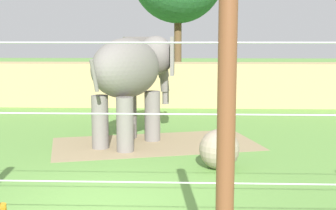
% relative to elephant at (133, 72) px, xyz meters
% --- Properties ---
extents(ground_plane, '(120.00, 120.00, 0.00)m').
position_rel_elephant_xyz_m(ground_plane, '(-0.01, -5.20, -2.08)').
color(ground_plane, '#609342').
extents(dirt_patch, '(6.45, 4.36, 0.01)m').
position_rel_elephant_xyz_m(dirt_patch, '(0.68, -0.24, -2.08)').
color(dirt_patch, '#937F5B').
rests_on(dirt_patch, ground).
extents(embankment_wall, '(36.00, 1.80, 1.94)m').
position_rel_elephant_xyz_m(embankment_wall, '(-0.01, 7.52, -1.11)').
color(embankment_wall, tan).
rests_on(embankment_wall, ground).
extents(elephant, '(2.76, 3.92, 3.14)m').
position_rel_elephant_xyz_m(elephant, '(0.00, 0.00, 0.00)').
color(elephant, slate).
rests_on(elephant, ground).
extents(enrichment_ball, '(0.95, 0.95, 0.95)m').
position_rel_elephant_xyz_m(enrichment_ball, '(2.36, -2.77, -1.61)').
color(enrichment_ball, gray).
rests_on(enrichment_ball, ground).
extents(cable_fence, '(12.43, 0.21, 3.99)m').
position_rel_elephant_xyz_m(cable_fence, '(-0.02, -8.53, -0.08)').
color(cable_fence, brown).
rests_on(cable_fence, ground).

